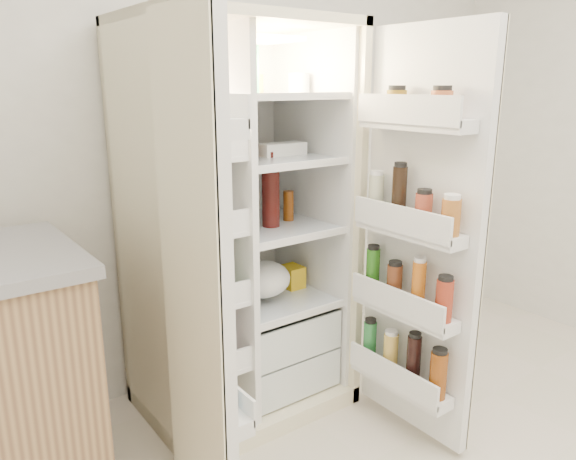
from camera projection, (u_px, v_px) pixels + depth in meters
wall_back at (225, 120)px, 2.78m from camera, size 4.00×0.02×2.70m
refrigerator at (237, 256)px, 2.58m from camera, size 0.92×0.70×1.80m
freezer_door at (197, 285)px, 1.78m from camera, size 0.15×0.40×1.72m
fridge_door at (418, 246)px, 2.28m from camera, size 0.17×0.58×1.72m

